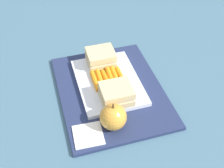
{
  "coord_description": "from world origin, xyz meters",
  "views": [
    {
      "loc": [
        0.56,
        -0.16,
        0.58
      ],
      "look_at": [
        0.01,
        0.0,
        0.04
      ],
      "focal_mm": 46.99,
      "sensor_mm": 36.0,
      "label": 1
    }
  ],
  "objects_px": {
    "sandwich_half_right": "(116,94)",
    "paper_napkin": "(88,135)",
    "apple": "(113,117)",
    "carrot_sticks_bundle": "(108,78)",
    "sandwich_half_left": "(101,58)",
    "food_tray": "(108,82)"
  },
  "relations": [
    {
      "from": "sandwich_half_right",
      "to": "paper_napkin",
      "type": "distance_m",
      "value": 0.13
    },
    {
      "from": "apple",
      "to": "carrot_sticks_bundle",
      "type": "bearing_deg",
      "value": 168.74
    },
    {
      "from": "sandwich_half_left",
      "to": "carrot_sticks_bundle",
      "type": "distance_m",
      "value": 0.08
    },
    {
      "from": "sandwich_half_left",
      "to": "sandwich_half_right",
      "type": "distance_m",
      "value": 0.16
    },
    {
      "from": "sandwich_half_left",
      "to": "apple",
      "type": "height_order",
      "value": "apple"
    },
    {
      "from": "food_tray",
      "to": "apple",
      "type": "distance_m",
      "value": 0.15
    },
    {
      "from": "sandwich_half_right",
      "to": "apple",
      "type": "distance_m",
      "value": 0.08
    },
    {
      "from": "sandwich_half_right",
      "to": "carrot_sticks_bundle",
      "type": "distance_m",
      "value": 0.08
    },
    {
      "from": "sandwich_half_right",
      "to": "carrot_sticks_bundle",
      "type": "xyz_separation_m",
      "value": [
        -0.08,
        -0.0,
        -0.02
      ]
    },
    {
      "from": "sandwich_half_left",
      "to": "paper_napkin",
      "type": "bearing_deg",
      "value": -21.78
    },
    {
      "from": "paper_napkin",
      "to": "carrot_sticks_bundle",
      "type": "bearing_deg",
      "value": 149.32
    },
    {
      "from": "sandwich_half_right",
      "to": "carrot_sticks_bundle",
      "type": "height_order",
      "value": "sandwich_half_right"
    },
    {
      "from": "sandwich_half_right",
      "to": "food_tray",
      "type": "bearing_deg",
      "value": 180.0
    },
    {
      "from": "carrot_sticks_bundle",
      "to": "apple",
      "type": "bearing_deg",
      "value": -11.26
    },
    {
      "from": "sandwich_half_right",
      "to": "paper_napkin",
      "type": "bearing_deg",
      "value": -49.24
    },
    {
      "from": "food_tray",
      "to": "paper_napkin",
      "type": "relative_size",
      "value": 3.29
    },
    {
      "from": "sandwich_half_left",
      "to": "apple",
      "type": "relative_size",
      "value": 1.04
    },
    {
      "from": "food_tray",
      "to": "carrot_sticks_bundle",
      "type": "relative_size",
      "value": 2.61
    },
    {
      "from": "carrot_sticks_bundle",
      "to": "apple",
      "type": "xyz_separation_m",
      "value": [
        0.15,
        -0.03,
        0.01
      ]
    },
    {
      "from": "food_tray",
      "to": "apple",
      "type": "relative_size",
      "value": 3.0
    },
    {
      "from": "sandwich_half_left",
      "to": "sandwich_half_right",
      "type": "relative_size",
      "value": 1.0
    },
    {
      "from": "apple",
      "to": "sandwich_half_right",
      "type": "bearing_deg",
      "value": 157.16
    }
  ]
}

